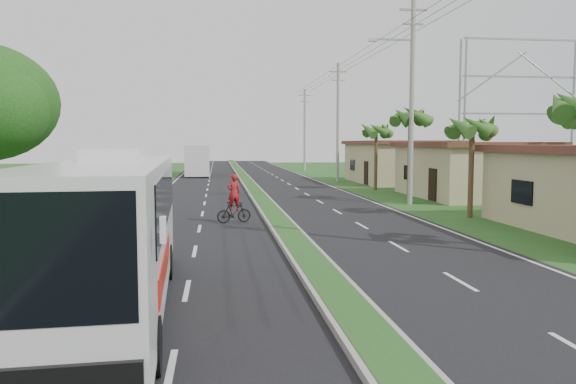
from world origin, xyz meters
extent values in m
plane|color=#24521E|center=(0.00, 0.00, 0.00)|extent=(180.00, 180.00, 0.00)
cube|color=black|center=(0.00, 20.00, 0.01)|extent=(14.00, 160.00, 0.02)
cube|color=gray|center=(0.00, 20.00, 0.10)|extent=(1.20, 160.00, 0.17)
cube|color=#24521E|center=(0.00, 20.00, 0.18)|extent=(0.95, 160.00, 0.02)
cube|color=silver|center=(-6.70, 20.00, 0.00)|extent=(0.12, 160.00, 0.01)
cube|color=silver|center=(6.70, 20.00, 0.00)|extent=(0.12, 160.00, 0.01)
cube|color=tan|center=(14.00, 22.00, 1.68)|extent=(7.00, 10.00, 3.35)
cube|color=#52341C|center=(14.00, 22.00, 3.51)|extent=(7.60, 10.60, 0.32)
cube|color=tan|center=(14.00, 36.00, 1.75)|extent=(8.00, 11.00, 3.50)
cube|color=#52341C|center=(14.00, 36.00, 3.66)|extent=(8.60, 11.60, 0.32)
cylinder|color=#473321|center=(9.40, 12.00, 2.30)|extent=(0.26, 0.26, 4.60)
cylinder|color=#473321|center=(8.80, 19.00, 2.70)|extent=(0.26, 0.26, 5.40)
cylinder|color=#473321|center=(9.30, 28.00, 2.40)|extent=(0.26, 0.26, 4.80)
sphere|color=#173F11|center=(-10.80, 9.00, 4.90)|extent=(3.40, 3.40, 3.40)
cylinder|color=gray|center=(8.50, 18.00, 6.00)|extent=(0.28, 0.28, 12.00)
cube|color=gray|center=(8.50, 18.00, 11.20)|extent=(1.60, 0.12, 0.12)
cube|color=gray|center=(8.50, 18.00, 10.40)|extent=(1.20, 0.10, 0.10)
cube|color=gray|center=(7.30, 18.00, 9.50)|extent=(2.40, 0.10, 0.10)
cylinder|color=gray|center=(8.50, 38.00, 5.50)|extent=(0.28, 0.28, 11.00)
cube|color=gray|center=(8.50, 38.00, 10.20)|extent=(1.60, 0.12, 0.12)
cube|color=gray|center=(8.50, 38.00, 9.40)|extent=(1.20, 0.10, 0.10)
cylinder|color=gray|center=(8.50, 58.00, 5.25)|extent=(0.28, 0.28, 10.50)
cube|color=gray|center=(8.50, 58.00, 9.70)|extent=(1.60, 0.12, 0.12)
cube|color=gray|center=(8.50, 58.00, 8.90)|extent=(1.20, 0.10, 0.10)
cylinder|color=gray|center=(17.00, 29.50, 6.00)|extent=(0.18, 0.18, 12.00)
cylinder|color=gray|center=(17.00, 30.50, 6.00)|extent=(0.18, 0.18, 12.00)
cylinder|color=gray|center=(27.00, 30.50, 6.00)|extent=(0.18, 0.18, 12.00)
cube|color=gray|center=(22.00, 30.00, 6.00)|extent=(10.00, 0.14, 0.14)
cube|color=gray|center=(22.00, 30.00, 9.00)|extent=(10.00, 0.14, 0.14)
cube|color=gray|center=(22.00, 30.00, 12.00)|extent=(10.00, 0.14, 0.14)
cube|color=silver|center=(-4.95, -1.64, 1.81)|extent=(2.78, 10.85, 2.82)
cube|color=black|center=(-4.98, -1.11, 2.44)|extent=(2.72, 8.71, 1.13)
cube|color=black|center=(-4.68, -6.95, 2.27)|extent=(2.02, 0.24, 1.58)
cube|color=#B6150F|center=(-4.90, -2.72, 1.25)|extent=(2.52, 4.77, 0.49)
cube|color=orange|center=(-4.97, -1.37, 1.02)|extent=(2.42, 2.80, 0.22)
cube|color=silver|center=(-5.01, -0.57, 3.35)|extent=(1.36, 2.21, 0.25)
cylinder|color=black|center=(-5.79, -5.10, 0.47)|extent=(0.33, 0.95, 0.93)
cylinder|color=black|center=(-3.77, -4.99, 0.47)|extent=(0.33, 0.95, 0.93)
cylinder|color=black|center=(-6.11, 1.17, 0.47)|extent=(0.33, 0.95, 0.93)
cylinder|color=black|center=(-4.09, 1.27, 0.47)|extent=(0.33, 0.95, 0.93)
cube|color=silver|center=(-5.04, 50.19, 1.78)|extent=(3.08, 11.78, 3.25)
cube|color=black|center=(-5.07, 50.70, 2.75)|extent=(2.99, 8.74, 1.10)
cube|color=#F14F18|center=(-5.00, 49.18, 1.16)|extent=(2.85, 5.70, 0.36)
cylinder|color=black|center=(-5.93, 45.32, 0.49)|extent=(0.35, 0.99, 0.97)
cylinder|color=black|center=(-3.70, 45.43, 0.49)|extent=(0.35, 0.99, 0.97)
cylinder|color=black|center=(-6.36, 54.45, 0.49)|extent=(0.35, 0.99, 0.97)
cylinder|color=black|center=(-4.13, 54.55, 0.49)|extent=(0.35, 0.99, 0.97)
imported|color=black|center=(-2.00, 11.53, 0.48)|extent=(1.65, 0.90, 0.96)
imported|color=maroon|center=(-2.00, 11.53, 1.38)|extent=(0.70, 0.56, 1.67)
camera|label=1|loc=(-2.73, -13.64, 3.61)|focal=35.00mm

